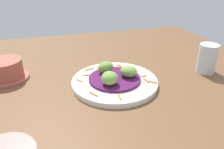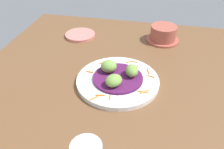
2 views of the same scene
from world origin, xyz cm
name	(u,v)px [view 2 (image 2 of 2)]	position (x,y,z in cm)	size (l,w,h in cm)	color
table_surface	(129,93)	(0.00, 0.00, 1.00)	(110.00, 110.00, 2.00)	brown
main_plate	(118,81)	(-3.41, -4.24, 2.82)	(27.29, 27.29, 1.64)	white
cabbage_bed	(118,78)	(-3.41, -4.24, 4.04)	(16.47, 16.47, 0.80)	#51194C
carrot_garnish	(124,78)	(-4.03, -2.13, 3.84)	(23.66, 23.36, 0.40)	orange
guac_scoop_left	(131,71)	(-5.21, -0.15, 6.33)	(4.12, 5.25, 3.77)	#759E47
guac_scoop_center	(109,66)	(-6.04, -7.84, 6.42)	(5.00, 5.37, 3.95)	#759E47
guac_scoop_right	(114,81)	(1.03, -4.72, 6.22)	(4.74, 5.49, 3.57)	#759E47
side_plate_small	(80,35)	(-33.54, -27.17, 2.58)	(13.28, 13.28, 1.17)	tan
terracotta_bowl	(163,34)	(-36.80, 9.32, 5.16)	(14.01, 14.01, 6.74)	#A85142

